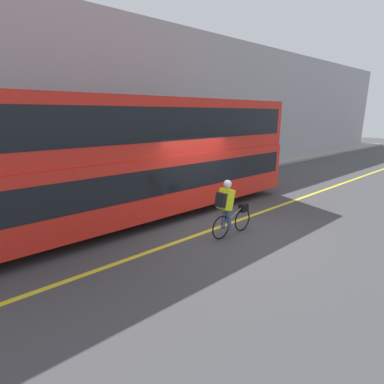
% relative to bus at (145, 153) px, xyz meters
% --- Properties ---
extents(ground_plane, '(80.00, 80.00, 0.00)m').
position_rel_bus_xyz_m(ground_plane, '(0.98, -2.33, -2.04)').
color(ground_plane, '#424244').
extents(road_center_line, '(50.00, 0.14, 0.01)m').
position_rel_bus_xyz_m(road_center_line, '(0.98, -2.29, -2.03)').
color(road_center_line, yellow).
rests_on(road_center_line, ground_plane).
extents(sidewalk_curb, '(60.00, 2.17, 0.14)m').
position_rel_bus_xyz_m(sidewalk_curb, '(0.98, 3.56, -1.97)').
color(sidewalk_curb, gray).
rests_on(sidewalk_curb, ground_plane).
extents(building_facade, '(60.00, 0.30, 7.44)m').
position_rel_bus_xyz_m(building_facade, '(0.98, 4.79, 1.68)').
color(building_facade, '#9E9EA3').
rests_on(building_facade, ground_plane).
extents(bus, '(10.95, 2.61, 3.65)m').
position_rel_bus_xyz_m(bus, '(0.00, 0.00, 0.00)').
color(bus, black).
rests_on(bus, ground_plane).
extents(cyclist_on_bike, '(1.52, 0.32, 1.56)m').
position_rel_bus_xyz_m(cyclist_on_bike, '(0.68, -2.90, -1.19)').
color(cyclist_on_bike, black).
rests_on(cyclist_on_bike, ground_plane).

